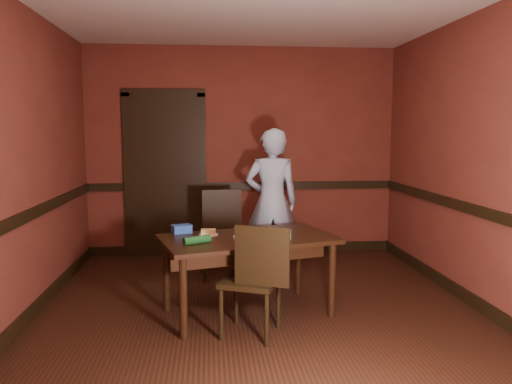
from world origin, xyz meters
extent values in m
cube|color=black|center=(0.00, 0.00, 0.00)|extent=(4.00, 4.50, 0.01)
cube|color=beige|center=(0.00, 0.00, 2.70)|extent=(4.00, 4.50, 0.01)
cube|color=maroon|center=(0.00, 2.25, 1.35)|extent=(4.00, 0.02, 2.70)
cube|color=maroon|center=(0.00, -2.25, 1.35)|extent=(4.00, 0.02, 2.70)
cube|color=maroon|center=(-2.00, 0.00, 1.35)|extent=(0.02, 4.50, 2.70)
cube|color=maroon|center=(2.00, 0.00, 1.35)|extent=(0.02, 4.50, 2.70)
cube|color=black|center=(0.00, 2.23, 0.90)|extent=(4.00, 0.03, 0.10)
cube|color=black|center=(-1.99, 0.00, 0.90)|extent=(0.03, 4.50, 0.10)
cube|color=black|center=(1.99, 0.00, 0.90)|extent=(0.03, 4.50, 0.10)
cube|color=black|center=(0.00, 2.23, 0.06)|extent=(4.00, 0.03, 0.12)
cube|color=black|center=(-1.99, 0.00, 0.06)|extent=(0.03, 4.50, 0.12)
cube|color=black|center=(1.99, 0.00, 0.06)|extent=(0.03, 4.50, 0.12)
cube|color=black|center=(-1.00, 2.21, 1.02)|extent=(0.85, 0.04, 2.05)
cube|color=black|center=(-1.48, 2.23, 1.02)|extent=(0.10, 0.06, 2.15)
cube|color=black|center=(-0.52, 2.23, 1.02)|extent=(0.10, 0.06, 2.15)
cube|color=black|center=(-1.00, 2.23, 2.10)|extent=(1.05, 0.06, 0.10)
cube|color=black|center=(-0.11, 0.01, 0.35)|extent=(1.65, 1.20, 0.69)
imported|color=#A9BDDB|center=(0.27, 1.27, 0.82)|extent=(0.60, 0.40, 1.65)
cylinder|color=white|center=(-0.11, -0.04, 0.70)|extent=(0.26, 0.26, 0.01)
cube|color=#AF7C55|center=(-0.11, -0.04, 0.72)|extent=(0.12, 0.11, 0.02)
ellipsoid|color=#268A2B|center=(-0.11, -0.04, 0.74)|extent=(0.11, 0.10, 0.03)
cylinder|color=red|center=(-0.13, -0.02, 0.76)|extent=(0.04, 0.04, 0.01)
cylinder|color=red|center=(-0.08, -0.05, 0.76)|extent=(0.04, 0.04, 0.01)
cylinder|color=#95BB6F|center=(-0.14, -0.06, 0.76)|extent=(0.03, 0.03, 0.01)
cylinder|color=#95BB6F|center=(-0.08, -0.01, 0.76)|extent=(0.03, 0.03, 0.01)
cylinder|color=#95BB6F|center=(-0.11, -0.04, 0.76)|extent=(0.03, 0.03, 0.01)
cylinder|color=#4B883E|center=(0.23, -0.11, 0.73)|extent=(0.07, 0.07, 0.07)
cylinder|color=beige|center=(0.23, -0.11, 0.77)|extent=(0.07, 0.07, 0.01)
cylinder|color=white|center=(-0.45, 0.12, 0.70)|extent=(0.17, 0.17, 0.01)
cube|color=#DDB56D|center=(-0.45, 0.12, 0.73)|extent=(0.13, 0.09, 0.04)
cube|color=blue|center=(-0.69, 0.24, 0.73)|extent=(0.20, 0.16, 0.07)
cube|color=blue|center=(-0.69, 0.24, 0.76)|extent=(0.21, 0.18, 0.01)
cylinder|color=#16471C|center=(-0.54, -0.22, 0.73)|extent=(0.24, 0.16, 0.07)
camera|label=1|loc=(-0.44, -4.27, 1.62)|focal=35.00mm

